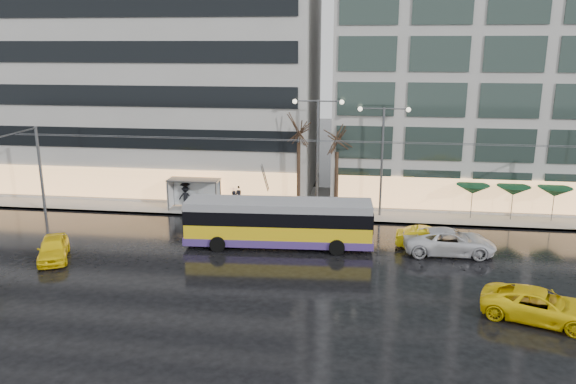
% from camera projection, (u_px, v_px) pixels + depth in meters
% --- Properties ---
extents(ground, '(140.00, 140.00, 0.00)m').
position_uv_depth(ground, '(270.00, 264.00, 35.02)').
color(ground, black).
rests_on(ground, ground).
extents(sidewalk, '(80.00, 10.00, 0.15)m').
position_uv_depth(sidewalk, '(320.00, 203.00, 48.15)').
color(sidewalk, gray).
rests_on(sidewalk, ground).
extents(kerb, '(80.00, 0.10, 0.15)m').
position_uv_depth(kerb, '(315.00, 220.00, 43.41)').
color(kerb, slate).
rests_on(kerb, ground).
extents(building_left, '(34.00, 14.00, 22.00)m').
position_uv_depth(building_left, '(134.00, 67.00, 52.40)').
color(building_left, '#A7A5A0').
rests_on(building_left, sidewalk).
extents(building_right, '(32.00, 14.00, 25.00)m').
position_uv_depth(building_right, '(527.00, 51.00, 47.53)').
color(building_right, '#A7A5A0').
rests_on(building_right, sidewalk).
extents(trolleybus, '(12.61, 5.06, 5.79)m').
position_uv_depth(trolleybus, '(279.00, 224.00, 37.63)').
color(trolleybus, yellow).
rests_on(trolleybus, ground).
extents(catenary, '(42.24, 5.12, 7.00)m').
position_uv_depth(catenary, '(301.00, 170.00, 41.40)').
color(catenary, '#595B60').
rests_on(catenary, ground).
extents(bus_shelter, '(4.20, 1.60, 2.51)m').
position_uv_depth(bus_shelter, '(190.00, 187.00, 45.82)').
color(bus_shelter, '#595B60').
rests_on(bus_shelter, sidewalk).
extents(street_lamp_near, '(3.96, 0.36, 9.03)m').
position_uv_depth(street_lamp_near, '(318.00, 141.00, 43.56)').
color(street_lamp_near, '#595B60').
rests_on(street_lamp_near, sidewalk).
extents(street_lamp_far, '(3.96, 0.36, 8.53)m').
position_uv_depth(street_lamp_far, '(383.00, 146.00, 42.99)').
color(street_lamp_far, '#595B60').
rests_on(street_lamp_far, sidewalk).
extents(tree_a, '(3.20, 3.20, 8.40)m').
position_uv_depth(tree_a, '(299.00, 126.00, 43.67)').
color(tree_a, black).
rests_on(tree_a, sidewalk).
extents(tree_b, '(3.20, 3.20, 7.70)m').
position_uv_depth(tree_b, '(337.00, 135.00, 43.65)').
color(tree_b, black).
rests_on(tree_b, sidewalk).
extents(parasol_a, '(2.50, 2.50, 2.65)m').
position_uv_depth(parasol_a, '(473.00, 189.00, 43.13)').
color(parasol_a, '#595B60').
rests_on(parasol_a, sidewalk).
extents(parasol_b, '(2.50, 2.50, 2.65)m').
position_uv_depth(parasol_b, '(513.00, 191.00, 42.74)').
color(parasol_b, '#595B60').
rests_on(parasol_b, sidewalk).
extents(parasol_c, '(2.50, 2.50, 2.65)m').
position_uv_depth(parasol_c, '(555.00, 192.00, 42.36)').
color(parasol_c, '#595B60').
rests_on(parasol_c, sidewalk).
extents(taxi_a, '(3.43, 4.69, 1.48)m').
position_uv_depth(taxi_a, '(53.00, 248.00, 35.56)').
color(taxi_a, yellow).
rests_on(taxi_a, ground).
extents(taxi_b, '(4.31, 1.82, 1.38)m').
position_uv_depth(taxi_b, '(428.00, 238.00, 37.49)').
color(taxi_b, yellow).
rests_on(taxi_b, ground).
extents(taxi_c, '(6.11, 4.30, 1.55)m').
position_uv_depth(taxi_c, '(540.00, 306.00, 27.72)').
color(taxi_c, yellow).
rests_on(taxi_c, ground).
extents(sedan_silver, '(5.99, 2.93, 1.64)m').
position_uv_depth(sedan_silver, '(449.00, 241.00, 36.55)').
color(sedan_silver, silver).
rests_on(sedan_silver, ground).
extents(pedestrian_a, '(1.06, 1.08, 2.19)m').
position_uv_depth(pedestrian_a, '(234.00, 197.00, 44.32)').
color(pedestrian_a, black).
rests_on(pedestrian_a, sidewalk).
extents(pedestrian_b, '(0.98, 0.82, 1.83)m').
position_uv_depth(pedestrian_b, '(239.00, 195.00, 46.86)').
color(pedestrian_b, black).
rests_on(pedestrian_b, sidewalk).
extents(pedestrian_c, '(1.24, 0.97, 2.11)m').
position_uv_depth(pedestrian_c, '(186.00, 194.00, 46.39)').
color(pedestrian_c, black).
rests_on(pedestrian_c, sidewalk).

